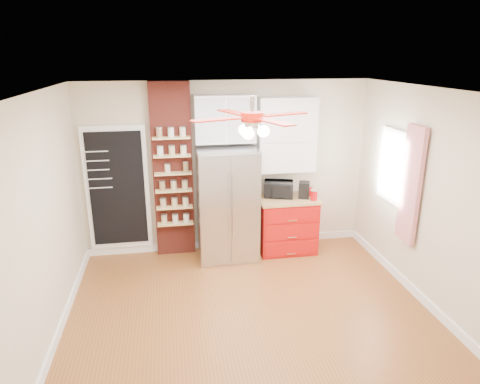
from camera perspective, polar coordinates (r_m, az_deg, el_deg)
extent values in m
plane|color=brown|center=(5.52, 1.40, -15.84)|extent=(4.50, 4.50, 0.00)
plane|color=white|center=(4.60, 1.66, 13.33)|extent=(4.50, 4.50, 0.00)
cube|color=beige|center=(6.78, -1.76, 3.25)|extent=(4.50, 0.02, 2.70)
cube|color=beige|center=(3.17, 8.81, -15.21)|extent=(4.50, 0.02, 2.70)
cube|color=beige|center=(5.00, -24.73, -3.90)|extent=(0.02, 4.00, 2.70)
cube|color=beige|center=(5.76, 24.06, -1.05)|extent=(0.02, 4.00, 2.70)
cube|color=white|center=(6.81, -16.02, 0.42)|extent=(0.95, 0.04, 1.95)
cube|color=black|center=(6.79, -16.04, 0.35)|extent=(0.82, 0.02, 1.78)
cube|color=maroon|center=(6.65, -8.95, 2.73)|extent=(0.60, 0.16, 2.70)
cube|color=#AFAFB4|center=(6.57, -1.70, -1.59)|extent=(0.90, 0.70, 1.75)
cube|color=white|center=(6.45, -2.06, 9.74)|extent=(0.90, 0.35, 0.70)
cube|color=#B20E0D|center=(6.96, 6.22, -4.44)|extent=(0.90, 0.60, 0.86)
cube|color=tan|center=(6.81, 6.35, -0.94)|extent=(0.94, 0.64, 0.04)
cube|color=white|center=(6.71, 6.24, 7.59)|extent=(0.90, 0.30, 1.15)
cube|color=white|center=(6.43, 19.82, 3.19)|extent=(0.04, 0.75, 1.05)
cube|color=red|center=(5.97, 21.82, 0.89)|extent=(0.06, 0.40, 1.55)
cylinder|color=silver|center=(4.62, 1.64, 11.47)|extent=(0.05, 0.05, 0.20)
cylinder|color=maroon|center=(4.63, 1.63, 10.00)|extent=(0.24, 0.24, 0.10)
sphere|color=white|center=(4.66, 1.61, 8.05)|extent=(0.13, 0.13, 0.13)
imported|color=black|center=(6.81, 5.15, 0.40)|extent=(0.52, 0.42, 0.25)
cube|color=black|center=(6.81, 8.54, 0.28)|extent=(0.22, 0.23, 0.25)
cylinder|color=#B3090E|center=(6.73, 9.82, -0.46)|extent=(0.13, 0.13, 0.15)
cylinder|color=#B50A0A|center=(6.93, 9.19, 0.14)|extent=(0.14, 0.14, 0.15)
cylinder|color=#C4B096|center=(6.51, -9.65, 3.12)|extent=(0.11, 0.11, 0.12)
cylinder|color=olive|center=(6.48, -7.25, 3.28)|extent=(0.09, 0.09, 0.14)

